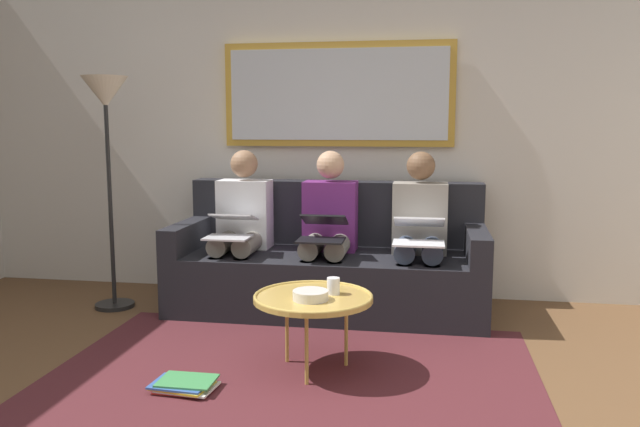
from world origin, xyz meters
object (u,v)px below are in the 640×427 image
Objects in this scene: coffee_table at (313,298)px; cup at (333,286)px; couch at (330,265)px; laptop_white at (419,231)px; bowl at (311,295)px; standing_lamp at (106,118)px; magazine_stack at (185,385)px; person_middle at (328,226)px; framed_mirror at (338,95)px; person_left at (419,229)px; laptop_silver at (231,226)px; laptop_black at (323,229)px; person_right at (241,224)px.

coffee_table is 7.14× the size of cup.
laptop_white is at bearing 154.96° from couch.
cup is 0.17m from bowl.
cup reaches higher than coffee_table.
cup is (-0.20, 1.16, 0.15)m from couch.
standing_lamp is (1.65, -1.02, 0.93)m from bowl.
laptop_white is 1.18× the size of magazine_stack.
person_middle is at bearing -85.11° from coffee_table.
bowl is (-0.10, 1.68, -1.11)m from framed_mirror.
person_left reaches higher than coffee_table.
couch is 1.23m from coffee_table.
cup is at bearing 134.50° from laptop_silver.
framed_mirror is 1.31m from laptop_white.
laptop_black is 1.19× the size of magazine_stack.
laptop_white is 1.28m from laptop_silver.
laptop_silver is at bearing 10.48° from person_left.
person_left is at bearing -174.81° from standing_lamp.
bowl is at bearing 93.32° from framed_mirror.
bowl is at bearing -153.99° from magazine_stack.
person_left is at bearing 144.48° from framed_mirror.
couch is 5.65× the size of laptop_black.
magazine_stack is (1.13, 1.28, -0.60)m from laptop_white.
magazine_stack is (0.49, 1.97, -1.52)m from framed_mirror.
standing_lamp reaches higher than magazine_stack.
laptop_black is at bearing -111.08° from magazine_stack.
couch is at bearing -90.00° from person_middle.
person_left is 3.00× the size of laptop_silver.
standing_lamp is (1.55, -0.03, 0.74)m from laptop_black.
person_right is 1.20m from standing_lamp.
person_left is at bearing -169.52° from laptop_silver.
person_right is (0.74, -1.15, 0.20)m from coffee_table.
laptop_black is (0.00, 0.30, 0.32)m from couch.
bowl is 0.16× the size of person_right.
couch is 1.19m from cup.
magazine_stack is at bearing 31.37° from cup.
coffee_table is 0.56× the size of person_left.
person_middle is (0.00, 0.07, 0.30)m from couch.
magazine_stack is 0.20× the size of standing_lamp.
person_right is 3.47× the size of magazine_stack.
person_left reaches higher than laptop_silver.
magazine_stack is 2.15m from standing_lamp.
bowl reaches higher than coffee_table.
magazine_stack is at bearing 96.50° from laptop_silver.
person_middle is at bearing 0.00° from person_left.
framed_mirror reaches higher than cup.
person_left is at bearing 173.87° from couch.
bowl is (0.00, 0.07, 0.04)m from coffee_table.
person_left is 1.30m from laptop_silver.
laptop_white is at bearing 179.18° from standing_lamp.
standing_lamp is at bearing 5.19° from person_left.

